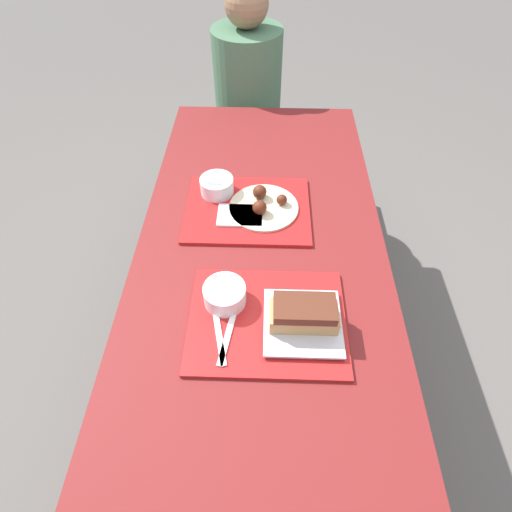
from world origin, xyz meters
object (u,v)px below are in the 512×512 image
object	(u,v)px
tray_far	(248,209)
bowl_coleslaw_far	(217,185)
brisket_sandwich_plate	(303,317)
tray_near	(267,320)
wings_plate_far	(264,204)
bowl_coleslaw_near	(225,294)
person_seated_across	(248,79)

from	to	relation	value
tray_far	bowl_coleslaw_far	size ratio (longest dim) A/B	3.62
brisket_sandwich_plate	tray_near	bearing A→B (deg)	171.49
bowl_coleslaw_far	wings_plate_far	size ratio (longest dim) A/B	0.50
bowl_coleslaw_far	wings_plate_far	distance (m)	0.18
bowl_coleslaw_near	wings_plate_far	bearing A→B (deg)	75.55
brisket_sandwich_plate	person_seated_across	xyz separation A→B (m)	(-0.21, 1.37, -0.02)
tray_near	wings_plate_far	size ratio (longest dim) A/B	1.79
wings_plate_far	tray_near	bearing A→B (deg)	-87.75
tray_near	bowl_coleslaw_far	distance (m)	0.55
tray_near	brisket_sandwich_plate	bearing A→B (deg)	-8.51
wings_plate_far	person_seated_across	bearing A→B (deg)	95.97
person_seated_across	bowl_coleslaw_near	bearing A→B (deg)	-90.21
tray_far	bowl_coleslaw_near	world-z (taller)	bowl_coleslaw_near
wings_plate_far	tray_far	bearing A→B (deg)	-175.18
brisket_sandwich_plate	person_seated_across	size ratio (longest dim) A/B	0.28
tray_far	brisket_sandwich_plate	distance (m)	0.49
tray_near	tray_far	world-z (taller)	same
brisket_sandwich_plate	wings_plate_far	world-z (taller)	brisket_sandwich_plate
brisket_sandwich_plate	person_seated_across	bearing A→B (deg)	98.58
person_seated_across	tray_near	bearing A→B (deg)	-85.24
bowl_coleslaw_near	person_seated_across	xyz separation A→B (m)	(0.00, 1.30, -0.02)
tray_near	person_seated_across	world-z (taller)	person_seated_across
brisket_sandwich_plate	bowl_coleslaw_far	bearing A→B (deg)	117.38
bowl_coleslaw_near	wings_plate_far	world-z (taller)	bowl_coleslaw_near
wings_plate_far	brisket_sandwich_plate	bearing A→B (deg)	-76.37
bowl_coleslaw_near	bowl_coleslaw_far	world-z (taller)	same
tray_near	bowl_coleslaw_near	bearing A→B (deg)	154.13
tray_near	tray_far	size ratio (longest dim) A/B	1.00
brisket_sandwich_plate	bowl_coleslaw_near	bearing A→B (deg)	161.42
tray_near	wings_plate_far	bearing A→B (deg)	92.25
bowl_coleslaw_near	person_seated_across	world-z (taller)	person_seated_across
tray_near	wings_plate_far	distance (m)	0.45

